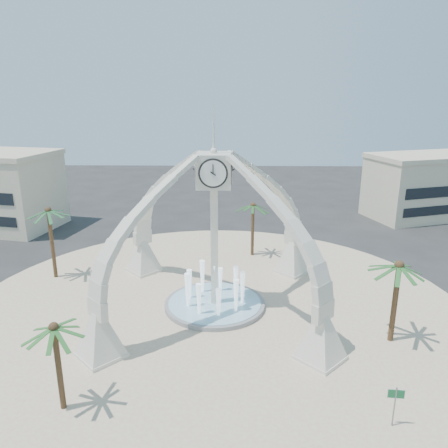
{
  "coord_description": "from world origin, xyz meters",
  "views": [
    {
      "loc": [
        1.42,
        -31.55,
        16.52
      ],
      "look_at": [
        0.7,
        2.0,
        6.35
      ],
      "focal_mm": 35.0,
      "sensor_mm": 36.0,
      "label": 1
    }
  ],
  "objects_px": {
    "clock_tower": "(214,230)",
    "palm_north": "(253,206)",
    "fountain": "(215,304)",
    "palm_east": "(399,266)",
    "palm_west": "(48,212)",
    "street_sign": "(395,399)",
    "palm_south": "(54,329)"
  },
  "relations": [
    {
      "from": "palm_west",
      "to": "palm_south",
      "type": "relative_size",
      "value": 1.28
    },
    {
      "from": "clock_tower",
      "to": "palm_north",
      "type": "xyz_separation_m",
      "value": [
        3.46,
        11.62,
        -1.1
      ]
    },
    {
      "from": "clock_tower",
      "to": "palm_north",
      "type": "bearing_deg",
      "value": 73.41
    },
    {
      "from": "palm_west",
      "to": "palm_south",
      "type": "height_order",
      "value": "palm_west"
    },
    {
      "from": "fountain",
      "to": "palm_east",
      "type": "xyz_separation_m",
      "value": [
        12.36,
        -4.72,
        5.26
      ]
    },
    {
      "from": "palm_east",
      "to": "palm_west",
      "type": "distance_m",
      "value": 29.25
    },
    {
      "from": "palm_east",
      "to": "palm_north",
      "type": "xyz_separation_m",
      "value": [
        -8.9,
        16.33,
        -0.16
      ]
    },
    {
      "from": "palm_east",
      "to": "palm_north",
      "type": "height_order",
      "value": "palm_east"
    },
    {
      "from": "palm_south",
      "to": "palm_west",
      "type": "bearing_deg",
      "value": 112.68
    },
    {
      "from": "clock_tower",
      "to": "street_sign",
      "type": "height_order",
      "value": "clock_tower"
    },
    {
      "from": "palm_west",
      "to": "palm_east",
      "type": "bearing_deg",
      "value": -20.52
    },
    {
      "from": "palm_east",
      "to": "palm_south",
      "type": "distance_m",
      "value": 21.36
    },
    {
      "from": "clock_tower",
      "to": "palm_north",
      "type": "relative_size",
      "value": 2.93
    },
    {
      "from": "palm_west",
      "to": "clock_tower",
      "type": "bearing_deg",
      "value": -20.22
    },
    {
      "from": "palm_south",
      "to": "street_sign",
      "type": "xyz_separation_m",
      "value": [
        17.42,
        -0.97,
        -3.21
      ]
    },
    {
      "from": "street_sign",
      "to": "fountain",
      "type": "bearing_deg",
      "value": 132.07
    },
    {
      "from": "fountain",
      "to": "palm_south",
      "type": "distance_m",
      "value": 14.93
    },
    {
      "from": "palm_west",
      "to": "palm_south",
      "type": "bearing_deg",
      "value": -67.32
    },
    {
      "from": "clock_tower",
      "to": "palm_east",
      "type": "distance_m",
      "value": 13.26
    },
    {
      "from": "clock_tower",
      "to": "palm_south",
      "type": "bearing_deg",
      "value": -123.05
    },
    {
      "from": "palm_north",
      "to": "street_sign",
      "type": "distance_m",
      "value": 25.53
    },
    {
      "from": "fountain",
      "to": "street_sign",
      "type": "distance_m",
      "value": 16.16
    },
    {
      "from": "palm_west",
      "to": "palm_north",
      "type": "xyz_separation_m",
      "value": [
        18.49,
        6.08,
        -0.94
      ]
    },
    {
      "from": "palm_north",
      "to": "palm_east",
      "type": "bearing_deg",
      "value": -61.42
    },
    {
      "from": "fountain",
      "to": "palm_east",
      "type": "distance_m",
      "value": 14.24
    },
    {
      "from": "palm_east",
      "to": "street_sign",
      "type": "height_order",
      "value": "palm_east"
    },
    {
      "from": "clock_tower",
      "to": "palm_west",
      "type": "relative_size",
      "value": 2.51
    },
    {
      "from": "fountain",
      "to": "street_sign",
      "type": "relative_size",
      "value": 3.38
    },
    {
      "from": "fountain",
      "to": "palm_south",
      "type": "height_order",
      "value": "palm_south"
    },
    {
      "from": "fountain",
      "to": "palm_west",
      "type": "height_order",
      "value": "palm_west"
    },
    {
      "from": "palm_north",
      "to": "street_sign",
      "type": "bearing_deg",
      "value": -75.76
    },
    {
      "from": "palm_south",
      "to": "street_sign",
      "type": "bearing_deg",
      "value": -3.19
    }
  ]
}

